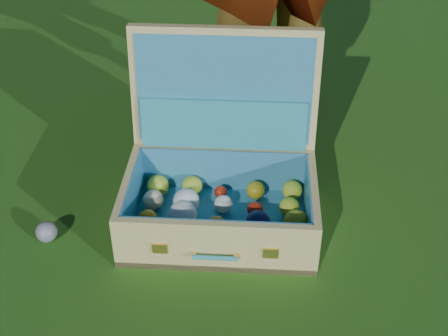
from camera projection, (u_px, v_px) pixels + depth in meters
The scene contains 3 objects.
ground at pixel (195, 225), 1.95m from camera, with size 60.00×60.00×0.00m, color #215114.
stray_ball at pixel (46, 232), 1.88m from camera, with size 0.07×0.07×0.07m, color #395A94.
suitcase at pixel (221, 173), 1.91m from camera, with size 0.63×0.52×0.56m.
Camera 1 is at (0.34, -1.45, 1.29)m, focal length 50.00 mm.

